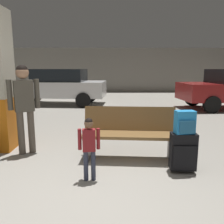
# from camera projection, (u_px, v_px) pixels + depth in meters

# --- Properties ---
(ground_plane) EXTENTS (18.00, 18.00, 0.10)m
(ground_plane) POSITION_uv_depth(u_px,v_px,m) (101.00, 126.00, 6.63)
(ground_plane) COLOR gray
(garage_back_wall) EXTENTS (18.00, 0.12, 2.80)m
(garage_back_wall) POSITION_uv_depth(u_px,v_px,m) (105.00, 70.00, 15.07)
(garage_back_wall) COLOR gray
(garage_back_wall) RESTS_ON ground_plane
(bench) EXTENTS (1.64, 0.65, 0.89)m
(bench) POSITION_uv_depth(u_px,v_px,m) (129.00, 134.00, 4.04)
(bench) COLOR brown
(bench) RESTS_ON ground_plane
(suitcase) EXTENTS (0.39, 0.24, 0.60)m
(suitcase) POSITION_uv_depth(u_px,v_px,m) (183.00, 152.00, 3.51)
(suitcase) COLOR black
(suitcase) RESTS_ON ground_plane
(backpack_bright) EXTENTS (0.29, 0.21, 0.34)m
(backpack_bright) POSITION_uv_depth(u_px,v_px,m) (185.00, 122.00, 3.43)
(backpack_bright) COLOR #268CD8
(backpack_bright) RESTS_ON suitcase
(child) EXTENTS (0.30, 0.18, 0.90)m
(child) POSITION_uv_depth(u_px,v_px,m) (89.00, 143.00, 3.21)
(child) COLOR #33384C
(child) RESTS_ON ground_plane
(adult) EXTENTS (0.50, 0.32, 1.61)m
(adult) POSITION_uv_depth(u_px,v_px,m) (24.00, 100.00, 4.17)
(adult) COLOR brown
(adult) RESTS_ON ground_plane
(parked_car_far) EXTENTS (4.24, 2.09, 1.51)m
(parked_car_far) POSITION_uv_depth(u_px,v_px,m) (58.00, 86.00, 10.07)
(parked_car_far) COLOR silver
(parked_car_far) RESTS_ON ground_plane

